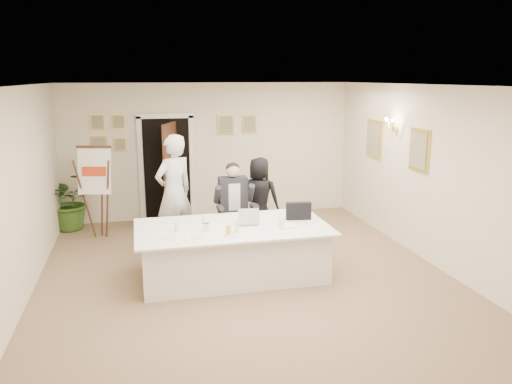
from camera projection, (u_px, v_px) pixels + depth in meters
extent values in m
plane|color=brown|center=(246.00, 277.00, 7.42)|extent=(7.00, 7.00, 0.00)
cube|color=white|center=(245.00, 85.00, 6.79)|extent=(6.00, 7.00, 0.02)
cube|color=beige|center=(210.00, 151.00, 10.42)|extent=(6.00, 0.10, 2.80)
cube|color=beige|center=(345.00, 281.00, 3.79)|extent=(6.00, 0.10, 2.80)
cube|color=beige|center=(18.00, 197.00, 6.42)|extent=(0.10, 7.00, 2.80)
cube|color=beige|center=(433.00, 176.00, 7.79)|extent=(0.10, 7.00, 2.80)
cube|color=black|center=(167.00, 170.00, 10.26)|extent=(0.92, 0.06, 2.10)
cube|color=white|center=(141.00, 171.00, 10.12)|extent=(0.10, 0.06, 2.20)
cube|color=white|center=(192.00, 169.00, 10.35)|extent=(0.10, 0.06, 2.20)
cube|color=#3A1C12|center=(171.00, 174.00, 9.88)|extent=(0.33, 0.81, 2.02)
cube|color=silver|center=(233.00, 252.00, 7.41)|extent=(2.63, 1.32, 0.75)
cube|color=silver|center=(232.00, 227.00, 7.32)|extent=(2.81, 1.50, 0.03)
cube|color=white|center=(96.00, 171.00, 8.88)|extent=(0.61, 0.31, 0.82)
imported|color=silver|center=(174.00, 192.00, 8.51)|extent=(0.86, 0.78, 1.98)
imported|color=black|center=(259.00, 198.00, 9.11)|extent=(0.88, 0.77, 1.51)
imported|color=#31551C|center=(70.00, 201.00, 9.68)|extent=(1.33, 1.28, 1.14)
cube|color=black|center=(299.00, 211.00, 7.64)|extent=(0.39, 0.16, 0.27)
cube|color=white|center=(288.00, 226.00, 7.28)|extent=(0.31, 0.25, 0.03)
cylinder|color=white|center=(170.00, 238.00, 6.77)|extent=(0.23, 0.23, 0.01)
cylinder|color=white|center=(199.00, 236.00, 6.83)|extent=(0.24, 0.24, 0.01)
cylinder|color=white|center=(231.00, 235.00, 6.90)|extent=(0.22, 0.22, 0.01)
cylinder|color=silver|center=(177.00, 227.00, 7.04)|extent=(0.07, 0.07, 0.14)
cylinder|color=silver|center=(237.00, 228.00, 7.01)|extent=(0.07, 0.07, 0.14)
cylinder|color=silver|center=(281.00, 224.00, 7.17)|extent=(0.08, 0.08, 0.14)
cylinder|color=silver|center=(204.00, 220.00, 7.40)|extent=(0.06, 0.06, 0.14)
cylinder|color=gold|center=(229.00, 230.00, 6.90)|extent=(0.08, 0.08, 0.13)
cylinder|color=silver|center=(206.00, 227.00, 7.09)|extent=(0.10, 0.10, 0.11)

